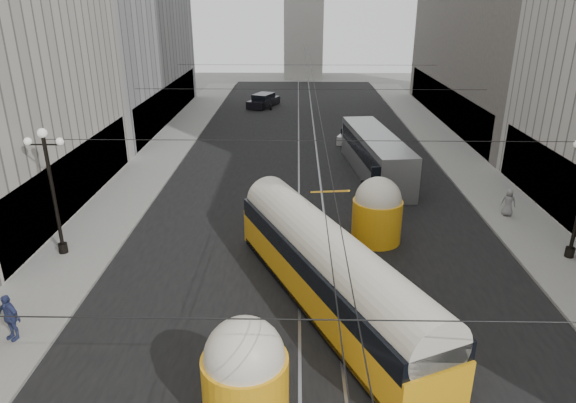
{
  "coord_description": "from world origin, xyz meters",
  "views": [
    {
      "loc": [
        -0.9,
        -4.79,
        12.1
      ],
      "look_at": [
        -1.26,
        15.28,
        4.08
      ],
      "focal_mm": 32.0,
      "sensor_mm": 36.0,
      "label": 1
    }
  ],
  "objects_px": {
    "pedestrian_sidewalk_left": "(9,317)",
    "streetcar": "(329,269)",
    "pedestrian_sidewalk_right": "(509,202)",
    "city_bus": "(376,153)"
  },
  "relations": [
    {
      "from": "city_bus",
      "to": "pedestrian_sidewalk_left",
      "type": "bearing_deg",
      "value": -129.56
    },
    {
      "from": "city_bus",
      "to": "pedestrian_sidewalk_left",
      "type": "xyz_separation_m",
      "value": [
        -16.27,
        -19.69,
        -0.58
      ]
    },
    {
      "from": "streetcar",
      "to": "pedestrian_sidewalk_right",
      "type": "relative_size",
      "value": 9.18
    },
    {
      "from": "streetcar",
      "to": "pedestrian_sidewalk_left",
      "type": "relative_size",
      "value": 8.12
    },
    {
      "from": "city_bus",
      "to": "pedestrian_sidewalk_left",
      "type": "relative_size",
      "value": 6.52
    },
    {
      "from": "pedestrian_sidewalk_left",
      "to": "streetcar",
      "type": "bearing_deg",
      "value": 36.33
    },
    {
      "from": "streetcar",
      "to": "pedestrian_sidewalk_left",
      "type": "distance_m",
      "value": 12.28
    },
    {
      "from": "city_bus",
      "to": "streetcar",
      "type": "bearing_deg",
      "value": -104.07
    },
    {
      "from": "streetcar",
      "to": "pedestrian_sidewalk_right",
      "type": "xyz_separation_m",
      "value": [
        11.0,
        9.51,
        -0.78
      ]
    },
    {
      "from": "pedestrian_sidewalk_left",
      "to": "pedestrian_sidewalk_right",
      "type": "bearing_deg",
      "value": 51.88
    }
  ]
}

